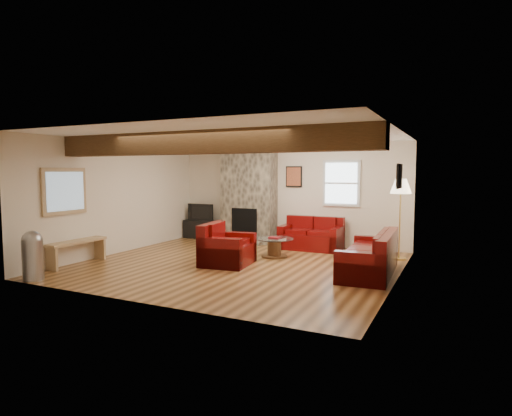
{
  "coord_description": "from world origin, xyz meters",
  "views": [
    {
      "loc": [
        3.93,
        -7.31,
        1.83
      ],
      "look_at": [
        0.22,
        0.4,
        1.1
      ],
      "focal_mm": 30.0,
      "sensor_mm": 36.0,
      "label": 1
    }
  ],
  "objects_px": {
    "armchair_red": "(228,244)",
    "sofa_three": "(369,253)",
    "television": "(202,212)",
    "floor_lamp": "(401,191)",
    "tv_cabinet": "(202,229)",
    "loveseat": "(311,233)",
    "coffee_table": "(274,248)"
  },
  "relations": [
    {
      "from": "armchair_red",
      "to": "sofa_three",
      "type": "bearing_deg",
      "value": -88.69
    },
    {
      "from": "television",
      "to": "floor_lamp",
      "type": "distance_m",
      "value": 5.33
    },
    {
      "from": "television",
      "to": "sofa_three",
      "type": "bearing_deg",
      "value": -24.11
    },
    {
      "from": "tv_cabinet",
      "to": "television",
      "type": "height_order",
      "value": "television"
    },
    {
      "from": "loveseat",
      "to": "television",
      "type": "distance_m",
      "value": 3.26
    },
    {
      "from": "armchair_red",
      "to": "coffee_table",
      "type": "distance_m",
      "value": 1.23
    },
    {
      "from": "television",
      "to": "loveseat",
      "type": "bearing_deg",
      "value": -5.32
    },
    {
      "from": "armchair_red",
      "to": "tv_cabinet",
      "type": "xyz_separation_m",
      "value": [
        -2.27,
        2.61,
        -0.16
      ]
    },
    {
      "from": "armchair_red",
      "to": "television",
      "type": "height_order",
      "value": "television"
    },
    {
      "from": "sofa_three",
      "to": "floor_lamp",
      "type": "distance_m",
      "value": 1.94
    },
    {
      "from": "armchair_red",
      "to": "coffee_table",
      "type": "relative_size",
      "value": 1.2
    },
    {
      "from": "coffee_table",
      "to": "tv_cabinet",
      "type": "relative_size",
      "value": 0.83
    },
    {
      "from": "armchair_red",
      "to": "coffee_table",
      "type": "bearing_deg",
      "value": -33.15
    },
    {
      "from": "loveseat",
      "to": "floor_lamp",
      "type": "relative_size",
      "value": 0.84
    },
    {
      "from": "sofa_three",
      "to": "tv_cabinet",
      "type": "relative_size",
      "value": 1.97
    },
    {
      "from": "armchair_red",
      "to": "tv_cabinet",
      "type": "distance_m",
      "value": 3.46
    },
    {
      "from": "sofa_three",
      "to": "loveseat",
      "type": "bearing_deg",
      "value": -140.7
    },
    {
      "from": "sofa_three",
      "to": "armchair_red",
      "type": "xyz_separation_m",
      "value": [
        -2.66,
        -0.4,
        0.03
      ]
    },
    {
      "from": "sofa_three",
      "to": "tv_cabinet",
      "type": "height_order",
      "value": "sofa_three"
    },
    {
      "from": "sofa_three",
      "to": "floor_lamp",
      "type": "relative_size",
      "value": 1.17
    },
    {
      "from": "sofa_three",
      "to": "television",
      "type": "height_order",
      "value": "television"
    },
    {
      "from": "loveseat",
      "to": "floor_lamp",
      "type": "bearing_deg",
      "value": -9.52
    },
    {
      "from": "loveseat",
      "to": "floor_lamp",
      "type": "height_order",
      "value": "floor_lamp"
    },
    {
      "from": "loveseat",
      "to": "armchair_red",
      "type": "bearing_deg",
      "value": -113.08
    },
    {
      "from": "floor_lamp",
      "to": "armchair_red",
      "type": "bearing_deg",
      "value": -146.2
    },
    {
      "from": "loveseat",
      "to": "coffee_table",
      "type": "xyz_separation_m",
      "value": [
        -0.42,
        -1.21,
        -0.17
      ]
    },
    {
      "from": "coffee_table",
      "to": "television",
      "type": "distance_m",
      "value": 3.23
    },
    {
      "from": "television",
      "to": "coffee_table",
      "type": "bearing_deg",
      "value": -28.37
    },
    {
      "from": "armchair_red",
      "to": "tv_cabinet",
      "type": "height_order",
      "value": "armchair_red"
    },
    {
      "from": "armchair_red",
      "to": "television",
      "type": "relative_size",
      "value": 1.27
    },
    {
      "from": "sofa_three",
      "to": "television",
      "type": "distance_m",
      "value": 5.41
    },
    {
      "from": "loveseat",
      "to": "television",
      "type": "relative_size",
      "value": 1.8
    }
  ]
}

